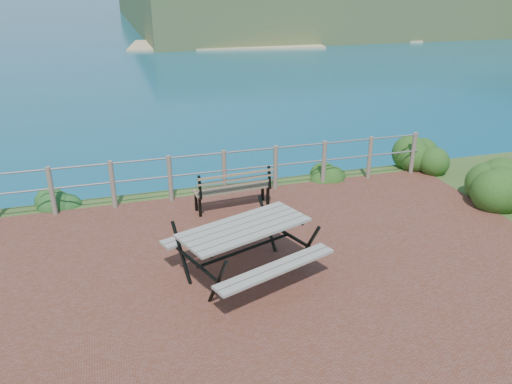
# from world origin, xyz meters

# --- Properties ---
(ground) EXTENTS (10.00, 7.00, 0.12)m
(ground) POSITION_xyz_m (0.00, 0.00, 0.00)
(ground) COLOR brown
(ground) RESTS_ON ground
(safety_railing) EXTENTS (9.40, 0.10, 1.00)m
(safety_railing) POSITION_xyz_m (0.00, 3.35, 0.57)
(safety_railing) COLOR #6B5B4C
(safety_railing) RESTS_ON ground
(picnic_table) EXTENTS (2.16, 1.65, 0.84)m
(picnic_table) POSITION_xyz_m (-0.43, 0.17, 0.54)
(picnic_table) COLOR gray
(picnic_table) RESTS_ON ground
(park_bench) EXTENTS (1.58, 0.51, 0.88)m
(park_bench) POSITION_xyz_m (-0.01, 2.64, 0.58)
(park_bench) COLOR brown
(park_bench) RESTS_ON ground
(shrub_right_front) EXTENTS (1.25, 1.25, 1.78)m
(shrub_right_front) POSITION_xyz_m (5.16, 1.52, 0.00)
(shrub_right_front) COLOR #154615
(shrub_right_front) RESTS_ON ground
(shrub_right_edge) EXTENTS (1.08, 1.08, 1.54)m
(shrub_right_edge) POSITION_xyz_m (4.91, 3.53, 0.00)
(shrub_right_edge) COLOR #154615
(shrub_right_edge) RESTS_ON ground
(shrub_lip_west) EXTENTS (0.79, 0.79, 0.54)m
(shrub_lip_west) POSITION_xyz_m (-3.44, 3.99, 0.00)
(shrub_lip_west) COLOR #1F5322
(shrub_lip_west) RESTS_ON ground
(shrub_lip_east) EXTENTS (0.79, 0.79, 0.54)m
(shrub_lip_east) POSITION_xyz_m (2.58, 3.72, 0.00)
(shrub_lip_east) COLOR #154615
(shrub_lip_east) RESTS_ON ground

